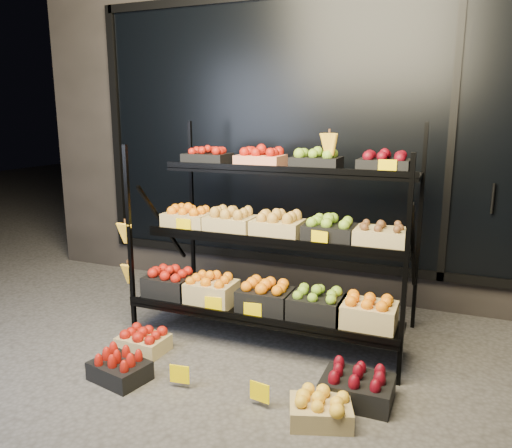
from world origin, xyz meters
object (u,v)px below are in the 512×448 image
at_px(floor_crate_midleft, 120,367).
at_px(floor_crate_midright, 321,408).
at_px(floor_crate_left, 143,340).
at_px(display_rack, 273,238).

xyz_separation_m(floor_crate_midleft, floor_crate_midright, (1.35, 0.05, -0.00)).
bearing_deg(floor_crate_left, floor_crate_midright, -11.13).
height_order(floor_crate_left, floor_crate_midleft, floor_crate_midleft).
height_order(display_rack, floor_crate_left, display_rack).
distance_m(floor_crate_left, floor_crate_midright, 1.49).
height_order(display_rack, floor_crate_midleft, display_rack).
xyz_separation_m(display_rack, floor_crate_midleft, (-0.68, -1.05, -0.70)).
height_order(floor_crate_midleft, floor_crate_midright, floor_crate_midleft).
bearing_deg(display_rack, floor_crate_midleft, -122.96).
distance_m(floor_crate_midleft, floor_crate_midright, 1.35).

